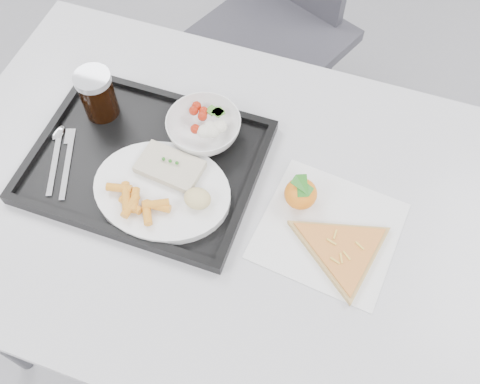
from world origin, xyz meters
name	(u,v)px	position (x,y,z in m)	size (l,w,h in m)	color
room	(50,82)	(0.00, 0.00, 1.40)	(6.04, 7.04, 2.84)	gray
table	(229,216)	(0.00, 0.30, 0.68)	(1.20, 0.80, 0.75)	silver
chair	(279,0)	(-0.14, 1.13, 0.54)	(0.55, 0.56, 0.93)	#333239
tray	(146,162)	(-0.18, 0.32, 0.76)	(0.45, 0.35, 0.03)	black
dinner_plate	(162,191)	(-0.12, 0.26, 0.77)	(0.27, 0.27, 0.02)	white
fish_fillet	(170,167)	(-0.12, 0.31, 0.79)	(0.13, 0.09, 0.02)	beige
bread_roll	(197,198)	(-0.04, 0.26, 0.80)	(0.06, 0.05, 0.03)	tan
salad_bowl	(204,128)	(-0.10, 0.42, 0.79)	(0.15, 0.15, 0.05)	white
cola_glass	(97,94)	(-0.32, 0.41, 0.82)	(0.07, 0.07, 0.11)	black
cutlery	(61,152)	(-0.36, 0.28, 0.77)	(0.11, 0.17, 0.01)	silver
napkin	(329,231)	(0.20, 0.30, 0.75)	(0.27, 0.26, 0.00)	white
tangerine	(301,194)	(0.13, 0.34, 0.79)	(0.07, 0.07, 0.07)	orange
pizza_slice	(342,250)	(0.24, 0.26, 0.76)	(0.27, 0.27, 0.02)	tan
carrot_pile	(136,202)	(-0.15, 0.22, 0.80)	(0.13, 0.07, 0.02)	orange
salad_contents	(207,124)	(-0.09, 0.43, 0.80)	(0.09, 0.08, 0.02)	#A6210D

